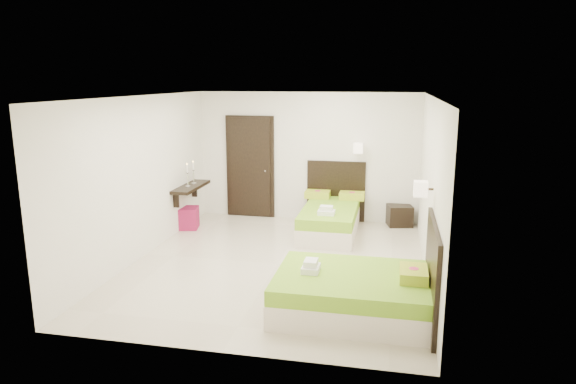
% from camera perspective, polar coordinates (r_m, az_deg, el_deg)
% --- Properties ---
extents(floor, '(5.50, 5.50, 0.00)m').
position_cam_1_polar(floor, '(8.18, -1.12, -7.96)').
color(floor, beige).
rests_on(floor, ground).
extents(bed_single, '(1.18, 1.97, 1.63)m').
position_cam_1_polar(bed_single, '(9.74, 4.76, -2.77)').
color(bed_single, beige).
rests_on(bed_single, ground).
extents(bed_double, '(1.92, 1.63, 1.59)m').
position_cam_1_polar(bed_double, '(6.53, 7.84, -10.90)').
color(bed_double, beige).
rests_on(bed_double, ground).
extents(nightstand, '(0.54, 0.51, 0.41)m').
position_cam_1_polar(nightstand, '(10.41, 12.29, -2.56)').
color(nightstand, black).
rests_on(nightstand, ground).
extents(ottoman, '(0.50, 0.50, 0.42)m').
position_cam_1_polar(ottoman, '(10.18, -11.15, -2.84)').
color(ottoman, maroon).
rests_on(ottoman, ground).
extents(door, '(1.02, 0.15, 2.14)m').
position_cam_1_polar(door, '(10.73, -4.23, 2.76)').
color(door, black).
rests_on(door, ground).
extents(console_shelf, '(0.35, 1.20, 0.78)m').
position_cam_1_polar(console_shelf, '(10.04, -10.78, 0.54)').
color(console_shelf, black).
rests_on(console_shelf, ground).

